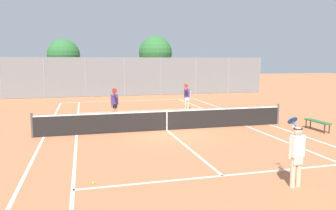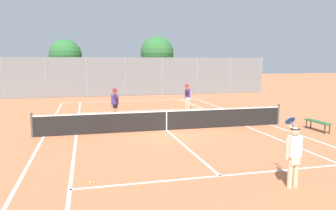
{
  "view_description": "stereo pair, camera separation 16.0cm",
  "coord_description": "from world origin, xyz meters",
  "px_view_note": "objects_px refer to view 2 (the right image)",
  "views": [
    {
      "loc": [
        -3.79,
        -14.74,
        3.27
      ],
      "look_at": [
        0.45,
        1.5,
        1.0
      ],
      "focal_mm": 35.0,
      "sensor_mm": 36.0,
      "label": 1
    },
    {
      "loc": [
        -3.64,
        -14.78,
        3.27
      ],
      "look_at": [
        0.45,
        1.5,
        1.0
      ],
      "focal_mm": 35.0,
      "sensor_mm": 36.0,
      "label": 2
    }
  ],
  "objects_px": {
    "player_far_left": "(115,102)",
    "tree_behind_right": "(157,54)",
    "tree_behind_left": "(65,56)",
    "loose_tennis_ball_0": "(90,183)",
    "loose_tennis_ball_1": "(194,107)",
    "player_near_side": "(294,153)",
    "courtside_bench": "(318,122)",
    "tennis_net": "(167,120)",
    "player_far_right": "(188,96)"
  },
  "relations": [
    {
      "from": "tree_behind_right",
      "to": "loose_tennis_ball_1",
      "type": "bearing_deg",
      "value": -88.67
    },
    {
      "from": "courtside_bench",
      "to": "tree_behind_left",
      "type": "distance_m",
      "value": 24.5
    },
    {
      "from": "loose_tennis_ball_1",
      "to": "tennis_net",
      "type": "bearing_deg",
      "value": -118.28
    },
    {
      "from": "tennis_net",
      "to": "tree_behind_left",
      "type": "distance_m",
      "value": 20.05
    },
    {
      "from": "player_near_side",
      "to": "courtside_bench",
      "type": "relative_size",
      "value": 1.18
    },
    {
      "from": "player_near_side",
      "to": "tree_behind_right",
      "type": "xyz_separation_m",
      "value": [
        1.98,
        25.94,
        3.05
      ]
    },
    {
      "from": "player_far_left",
      "to": "player_far_right",
      "type": "distance_m",
      "value": 5.57
    },
    {
      "from": "loose_tennis_ball_0",
      "to": "tree_behind_right",
      "type": "distance_m",
      "value": 25.74
    },
    {
      "from": "player_near_side",
      "to": "player_far_left",
      "type": "xyz_separation_m",
      "value": [
        -3.58,
        11.5,
        0.0
      ]
    },
    {
      "from": "tennis_net",
      "to": "loose_tennis_ball_1",
      "type": "bearing_deg",
      "value": 61.72
    },
    {
      "from": "courtside_bench",
      "to": "tree_behind_right",
      "type": "xyz_separation_m",
      "value": [
        -3.37,
        20.18,
        3.57
      ]
    },
    {
      "from": "loose_tennis_ball_1",
      "to": "player_near_side",
      "type": "bearing_deg",
      "value": -98.74
    },
    {
      "from": "player_near_side",
      "to": "tree_behind_right",
      "type": "distance_m",
      "value": 26.19
    },
    {
      "from": "loose_tennis_ball_0",
      "to": "tree_behind_right",
      "type": "bearing_deg",
      "value": 73.82
    },
    {
      "from": "player_far_right",
      "to": "tree_behind_right",
      "type": "xyz_separation_m",
      "value": [
        0.48,
        12.14,
        3.05
      ]
    },
    {
      "from": "player_far_right",
      "to": "loose_tennis_ball_0",
      "type": "height_order",
      "value": "player_far_right"
    },
    {
      "from": "tree_behind_left",
      "to": "loose_tennis_ball_0",
      "type": "bearing_deg",
      "value": -85.54
    },
    {
      "from": "loose_tennis_ball_1",
      "to": "tree_behind_right",
      "type": "relative_size",
      "value": 0.01
    },
    {
      "from": "player_far_right",
      "to": "courtside_bench",
      "type": "relative_size",
      "value": 1.18
    },
    {
      "from": "tennis_net",
      "to": "player_far_right",
      "type": "xyz_separation_m",
      "value": [
        2.99,
        6.17,
        0.42
      ]
    },
    {
      "from": "tennis_net",
      "to": "player_far_right",
      "type": "relative_size",
      "value": 6.76
    },
    {
      "from": "tree_behind_left",
      "to": "tree_behind_right",
      "type": "relative_size",
      "value": 0.93
    },
    {
      "from": "player_near_side",
      "to": "courtside_bench",
      "type": "height_order",
      "value": "player_near_side"
    },
    {
      "from": "courtside_bench",
      "to": "tree_behind_left",
      "type": "height_order",
      "value": "tree_behind_left"
    },
    {
      "from": "tennis_net",
      "to": "loose_tennis_ball_0",
      "type": "bearing_deg",
      "value": -120.55
    },
    {
      "from": "courtside_bench",
      "to": "tree_behind_left",
      "type": "relative_size",
      "value": 0.28
    },
    {
      "from": "loose_tennis_ball_1",
      "to": "tree_behind_right",
      "type": "bearing_deg",
      "value": 91.33
    },
    {
      "from": "tennis_net",
      "to": "player_far_left",
      "type": "distance_m",
      "value": 4.42
    },
    {
      "from": "tree_behind_right",
      "to": "tennis_net",
      "type": "bearing_deg",
      "value": -100.75
    },
    {
      "from": "tennis_net",
      "to": "player_near_side",
      "type": "relative_size",
      "value": 6.76
    },
    {
      "from": "loose_tennis_ball_1",
      "to": "courtside_bench",
      "type": "height_order",
      "value": "courtside_bench"
    },
    {
      "from": "tree_behind_right",
      "to": "courtside_bench",
      "type": "bearing_deg",
      "value": -80.51
    },
    {
      "from": "tennis_net",
      "to": "courtside_bench",
      "type": "xyz_separation_m",
      "value": [
        6.85,
        -1.87,
        -0.1
      ]
    },
    {
      "from": "player_far_left",
      "to": "tree_behind_right",
      "type": "bearing_deg",
      "value": 68.94
    },
    {
      "from": "player_far_left",
      "to": "tree_behind_right",
      "type": "height_order",
      "value": "tree_behind_right"
    },
    {
      "from": "player_near_side",
      "to": "loose_tennis_ball_1",
      "type": "distance_m",
      "value": 14.78
    },
    {
      "from": "loose_tennis_ball_0",
      "to": "tree_behind_left",
      "type": "relative_size",
      "value": 0.01
    },
    {
      "from": "player_far_left",
      "to": "loose_tennis_ball_1",
      "type": "relative_size",
      "value": 26.88
    },
    {
      "from": "player_far_right",
      "to": "courtside_bench",
      "type": "height_order",
      "value": "player_far_right"
    },
    {
      "from": "loose_tennis_ball_1",
      "to": "courtside_bench",
      "type": "distance_m",
      "value": 9.36
    },
    {
      "from": "loose_tennis_ball_0",
      "to": "player_near_side",
      "type": "bearing_deg",
      "value": -16.46
    },
    {
      "from": "loose_tennis_ball_1",
      "to": "player_far_right",
      "type": "bearing_deg",
      "value": -133.65
    },
    {
      "from": "player_far_left",
      "to": "player_far_right",
      "type": "bearing_deg",
      "value": 24.3
    },
    {
      "from": "loose_tennis_ball_0",
      "to": "courtside_bench",
      "type": "height_order",
      "value": "courtside_bench"
    },
    {
      "from": "loose_tennis_ball_0",
      "to": "loose_tennis_ball_1",
      "type": "distance_m",
      "value": 14.99
    },
    {
      "from": "tree_behind_left",
      "to": "player_far_right",
      "type": "bearing_deg",
      "value": -56.26
    },
    {
      "from": "courtside_bench",
      "to": "player_far_left",
      "type": "bearing_deg",
      "value": 147.24
    },
    {
      "from": "tree_behind_right",
      "to": "player_near_side",
      "type": "bearing_deg",
      "value": -94.36
    },
    {
      "from": "player_far_right",
      "to": "loose_tennis_ball_0",
      "type": "distance_m",
      "value": 13.98
    },
    {
      "from": "player_far_right",
      "to": "loose_tennis_ball_1",
      "type": "relative_size",
      "value": 26.88
    }
  ]
}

